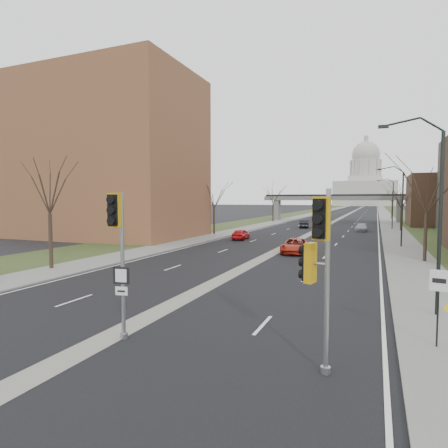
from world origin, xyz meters
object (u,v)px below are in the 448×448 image
Objects in this scene: car_left_near at (241,234)px; signal_pole_median at (118,238)px; car_right_near at (295,246)px; car_right_mid at (361,227)px; speed_limit_sign at (438,294)px; car_left_far at (304,224)px; signal_pole_right at (318,254)px.

signal_pole_median is at bearing 97.89° from car_left_near.
car_right_near is (1.35, 24.98, -3.08)m from signal_pole_median.
car_right_near is 1.16× the size of car_right_mid.
car_left_far is (-14.24, 54.55, -1.22)m from speed_limit_sign.
signal_pole_right reaches higher than car_left_far.
car_left_far is at bearing 93.72° from car_right_near.
speed_limit_sign reaches higher than car_right_mid.
car_left_near is (-7.69, 34.73, -3.10)m from signal_pole_median.
car_right_near is at bearing 122.75° from speed_limit_sign.
car_right_near is (-5.68, 24.87, -2.89)m from signal_pole_right.
car_right_mid is (9.98, -4.03, -0.09)m from car_left_far.
speed_limit_sign is at bearing 58.10° from signal_pole_right.
car_right_mid is at bearing 150.62° from car_left_far.
car_right_mid is at bearing 73.13° from signal_pole_median.
signal_pole_median is 58.26m from car_left_far.
signal_pole_median is 35.70m from car_left_near.
signal_pole_median is 2.04× the size of speed_limit_sign.
speed_limit_sign is 0.65× the size of car_left_near.
signal_pole_median reaches higher than car_right_near.
car_left_near is at bearing 127.52° from signal_pole_right.
car_left_near is 0.92× the size of car_right_mid.
signal_pole_median reaches higher than car_left_far.
signal_pole_right reaches higher than car_right_near.
speed_limit_sign is at bearing -71.52° from car_right_near.
speed_limit_sign is 50.71m from car_right_mid.
signal_pole_right is 1.23× the size of car_left_far.
signal_pole_median is at bearing 86.19° from car_left_far.
car_right_mid is at bearing 104.24° from speed_limit_sign.
car_left_near is (-14.72, 34.62, -2.91)m from signal_pole_right.
speed_limit_sign is (10.61, 3.52, -1.84)m from signal_pole_median.
signal_pole_right is at bearing -81.99° from car_right_near.
speed_limit_sign is 0.60× the size of car_left_far.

